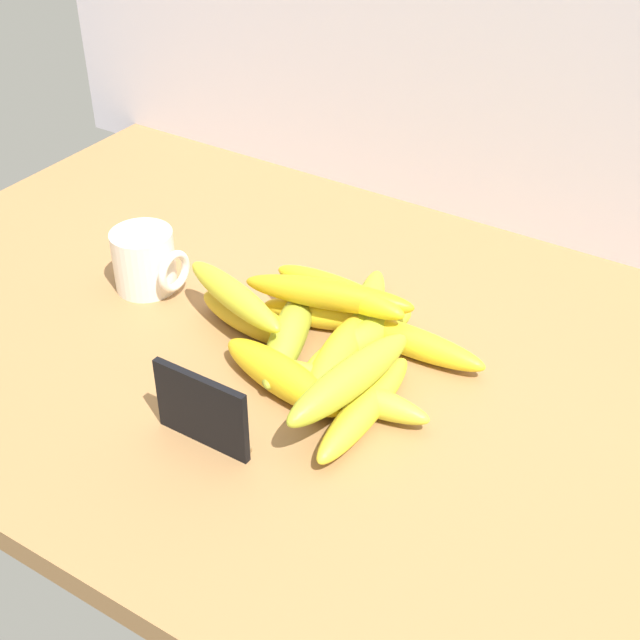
% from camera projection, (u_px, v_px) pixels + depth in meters
% --- Properties ---
extents(counter_top, '(1.10, 0.76, 0.03)m').
position_uv_depth(counter_top, '(267.00, 343.00, 1.07)').
color(counter_top, '#986C40').
rests_on(counter_top, ground).
extents(chalkboard_sign, '(0.11, 0.02, 0.08)m').
position_uv_depth(chalkboard_sign, '(202.00, 412.00, 0.89)').
color(chalkboard_sign, black).
rests_on(chalkboard_sign, counter_top).
extents(coffee_mug, '(0.09, 0.08, 0.08)m').
position_uv_depth(coffee_mug, '(144.00, 262.00, 1.12)').
color(coffee_mug, silver).
rests_on(coffee_mug, counter_top).
extents(banana_0, '(0.16, 0.09, 0.04)m').
position_uv_depth(banana_0, '(327.00, 314.00, 1.07)').
color(banana_0, yellow).
rests_on(banana_0, counter_top).
extents(banana_1, '(0.16, 0.06, 0.04)m').
position_uv_depth(banana_1, '(250.00, 318.00, 1.06)').
color(banana_1, gold).
rests_on(banana_1, counter_top).
extents(banana_2, '(0.08, 0.18, 0.04)m').
position_uv_depth(banana_2, '(336.00, 360.00, 0.99)').
color(banana_2, yellow).
rests_on(banana_2, counter_top).
extents(banana_3, '(0.11, 0.20, 0.04)m').
position_uv_depth(banana_3, '(289.00, 334.00, 1.03)').
color(banana_3, '#A7B331').
rests_on(banana_3, counter_top).
extents(banana_4, '(0.08, 0.18, 0.04)m').
position_uv_depth(banana_4, '(360.00, 341.00, 1.02)').
color(banana_4, '#B1BF2C').
rests_on(banana_4, counter_top).
extents(banana_5, '(0.20, 0.05, 0.04)m').
position_uv_depth(banana_5, '(342.00, 390.00, 0.95)').
color(banana_5, gold).
rests_on(banana_5, counter_top).
extents(banana_6, '(0.20, 0.04, 0.04)m').
position_uv_depth(banana_6, '(404.00, 339.00, 1.03)').
color(banana_6, yellow).
rests_on(banana_6, counter_top).
extents(banana_7, '(0.04, 0.19, 0.04)m').
position_uv_depth(banana_7, '(365.00, 408.00, 0.93)').
color(banana_7, yellow).
rests_on(banana_7, counter_top).
extents(banana_8, '(0.18, 0.08, 0.04)m').
position_uv_depth(banana_8, '(282.00, 376.00, 0.97)').
color(banana_8, yellow).
rests_on(banana_8, counter_top).
extents(banana_9, '(0.10, 0.19, 0.04)m').
position_uv_depth(banana_9, '(366.00, 315.00, 1.06)').
color(banana_9, '#B2C02C').
rests_on(banana_9, counter_top).
extents(banana_10, '(0.20, 0.09, 0.04)m').
position_uv_depth(banana_10, '(329.00, 294.00, 1.04)').
color(banana_10, gold).
rests_on(banana_10, banana_0).
extents(banana_11, '(0.18, 0.04, 0.03)m').
position_uv_depth(banana_11, '(339.00, 292.00, 1.04)').
color(banana_11, yellow).
rests_on(banana_11, banana_0).
extents(banana_12, '(0.18, 0.09, 0.03)m').
position_uv_depth(banana_12, '(234.00, 296.00, 1.03)').
color(banana_12, gold).
rests_on(banana_12, banana_1).
extents(banana_13, '(0.07, 0.19, 0.04)m').
position_uv_depth(banana_13, '(350.00, 378.00, 0.91)').
color(banana_13, '#A7B22A').
rests_on(banana_13, banana_7).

